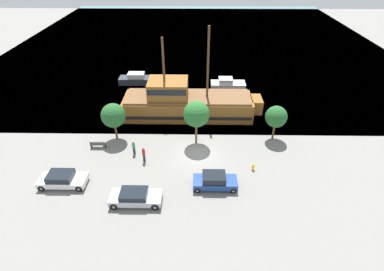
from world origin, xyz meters
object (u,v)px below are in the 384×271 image
(pirate_ship, at_px, (186,103))
(pedestrian_walking_far, at_px, (144,154))
(moored_boat_outer, at_px, (139,79))
(parked_car_curb_rear, at_px, (62,179))
(bench_promenade_east, at_px, (98,144))
(parked_car_curb_front, at_px, (135,197))
(moored_boat_dockside, at_px, (228,84))
(pedestrian_walking_near, at_px, (134,147))
(parked_car_curb_mid, at_px, (215,181))
(fire_hydrant, at_px, (253,167))

(pirate_ship, distance_m, pedestrian_walking_far, 10.93)
(moored_boat_outer, distance_m, parked_car_curb_rear, 24.44)
(bench_promenade_east, bearing_deg, parked_car_curb_front, -55.55)
(bench_promenade_east, distance_m, pedestrian_walking_far, 6.14)
(moored_boat_dockside, relative_size, pedestrian_walking_near, 3.15)
(parked_car_curb_front, xyz_separation_m, parked_car_curb_rear, (-7.43, 2.22, 0.02))
(moored_boat_dockside, distance_m, parked_car_curb_rear, 28.64)
(moored_boat_dockside, distance_m, parked_car_curb_mid, 22.75)
(pedestrian_walking_near, bearing_deg, parked_car_curb_mid, -30.64)
(parked_car_curb_front, height_order, bench_promenade_east, parked_car_curb_front)
(parked_car_curb_rear, xyz_separation_m, pedestrian_walking_far, (7.32, 3.75, 0.22))
(pirate_ship, xyz_separation_m, fire_hydrant, (7.28, -11.32, -1.41))
(pirate_ship, distance_m, moored_boat_outer, 13.16)
(pirate_ship, height_order, pedestrian_walking_far, pirate_ship)
(parked_car_curb_mid, bearing_deg, bench_promenade_east, 154.39)
(pirate_ship, relative_size, moored_boat_dockside, 3.36)
(moored_boat_dockside, distance_m, fire_hydrant, 20.00)
(pedestrian_walking_near, bearing_deg, moored_boat_outer, 97.59)
(fire_hydrant, relative_size, pedestrian_walking_near, 0.45)
(moored_boat_dockside, bearing_deg, fire_hydrant, -87.16)
(parked_car_curb_front, height_order, parked_car_curb_rear, parked_car_curb_rear)
(pedestrian_walking_near, bearing_deg, fire_hydrant, -11.35)
(pirate_ship, height_order, fire_hydrant, pirate_ship)
(parked_car_curb_front, xyz_separation_m, pedestrian_walking_far, (-0.11, 5.97, 0.23))
(parked_car_curb_mid, relative_size, bench_promenade_east, 2.42)
(moored_boat_dockside, height_order, parked_car_curb_mid, moored_boat_dockside)
(parked_car_curb_front, bearing_deg, moored_boat_outer, 98.54)
(parked_car_curb_rear, height_order, pedestrian_walking_near, pedestrian_walking_near)
(moored_boat_outer, bearing_deg, pirate_ship, -52.35)
(pedestrian_walking_near, bearing_deg, pirate_ship, 58.09)
(moored_boat_dockside, xyz_separation_m, parked_car_curb_mid, (-3.11, -22.54, 0.09))
(pedestrian_walking_near, bearing_deg, moored_boat_dockside, 56.01)
(parked_car_curb_mid, xyz_separation_m, bench_promenade_east, (-12.97, 6.22, -0.29))
(parked_car_curb_mid, distance_m, pedestrian_walking_far, 8.27)
(parked_car_curb_rear, distance_m, fire_hydrant, 18.92)
(parked_car_curb_rear, height_order, fire_hydrant, parked_car_curb_rear)
(pirate_ship, xyz_separation_m, parked_car_curb_front, (-4.04, -16.04, -1.14))
(fire_hydrant, bearing_deg, moored_boat_outer, 125.17)
(pedestrian_walking_near, bearing_deg, pedestrian_walking_far, -44.98)
(moored_boat_dockside, height_order, fire_hydrant, moored_boat_dockside)
(parked_car_curb_front, bearing_deg, parked_car_curb_mid, 16.63)
(pirate_ship, height_order, moored_boat_outer, pirate_ship)
(pirate_ship, relative_size, pedestrian_walking_far, 10.13)
(moored_boat_dockside, height_order, moored_boat_outer, moored_boat_outer)
(fire_hydrant, bearing_deg, moored_boat_dockside, 92.84)
(moored_boat_dockside, distance_m, bench_promenade_east, 22.91)
(parked_car_curb_mid, height_order, parked_car_curb_rear, parked_car_curb_mid)
(moored_boat_dockside, relative_size, parked_car_curb_front, 1.16)
(pirate_ship, xyz_separation_m, moored_boat_outer, (-8.01, 10.38, -1.15))
(pirate_ship, distance_m, pedestrian_walking_near, 10.37)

